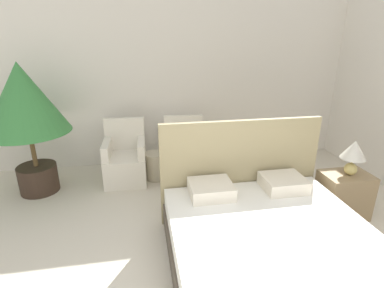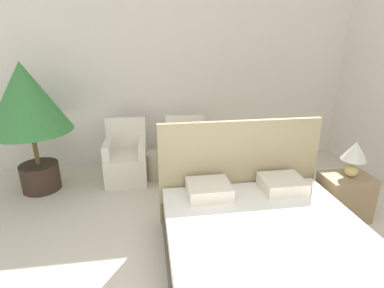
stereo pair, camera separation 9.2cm
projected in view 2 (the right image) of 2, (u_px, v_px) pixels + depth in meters
The scene contains 8 objects.
wall_back at pixel (183, 76), 4.86m from camera, with size 10.00×0.06×2.90m.
bed at pixel (270, 253), 2.64m from camera, with size 1.85×2.17×1.21m.
armchair_near_window_left at pixel (127, 162), 4.47m from camera, with size 0.61×0.63×0.91m.
armchair_near_window_right at pixel (185, 159), 4.60m from camera, with size 0.65×0.66×0.91m.
potted_palm at pixel (27, 105), 3.88m from camera, with size 1.07×1.07×1.78m.
nightstand at pixel (344, 197), 3.54m from camera, with size 0.55×0.39×0.55m.
table_lamp at pixel (355, 154), 3.34m from camera, with size 0.28×0.28×0.42m.
side_table at pixel (156, 165), 4.57m from camera, with size 0.32×0.32×0.41m.
Camera 2 is at (-0.60, -0.82, 2.08)m, focal length 28.00 mm.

